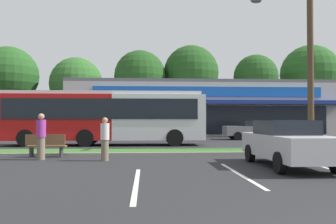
% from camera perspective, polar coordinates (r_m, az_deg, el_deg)
% --- Properties ---
extents(grass_median, '(56.00, 2.20, 0.12)m').
position_cam_1_polar(grass_median, '(17.28, 6.43, -6.19)').
color(grass_median, '#386B28').
rests_on(grass_median, ground_plane).
extents(curb_lip, '(56.00, 0.24, 0.12)m').
position_cam_1_polar(curb_lip, '(16.09, 7.19, -6.55)').
color(curb_lip, gray).
rests_on(curb_lip, ground_plane).
extents(parking_stripe_0, '(0.12, 4.80, 0.01)m').
position_cam_1_polar(parking_stripe_0, '(9.01, -5.05, -11.15)').
color(parking_stripe_0, silver).
rests_on(parking_stripe_0, ground_plane).
extents(parking_stripe_1, '(0.12, 4.80, 0.01)m').
position_cam_1_polar(parking_stripe_1, '(10.58, 11.29, -9.65)').
color(parking_stripe_1, silver).
rests_on(parking_stripe_1, ground_plane).
extents(storefront_building, '(26.72, 12.38, 5.39)m').
position_cam_1_polar(storefront_building, '(38.93, 5.10, 0.46)').
color(storefront_building, '#BCB7AD').
rests_on(storefront_building, ground_plane).
extents(tree_far_left, '(7.55, 7.55, 11.04)m').
position_cam_1_polar(tree_far_left, '(51.15, -23.94, 5.28)').
color(tree_far_left, '#473323').
rests_on(tree_far_left, ground_plane).
extents(tree_left, '(6.91, 6.91, 9.76)m').
position_cam_1_polar(tree_left, '(48.98, -14.36, 4.37)').
color(tree_left, '#473323').
rests_on(tree_left, ground_plane).
extents(tree_mid_left, '(6.50, 6.50, 10.29)m').
position_cam_1_polar(tree_mid_left, '(45.58, -4.47, 5.67)').
color(tree_mid_left, '#473323').
rests_on(tree_mid_left, ground_plane).
extents(tree_mid, '(7.12, 7.12, 11.20)m').
position_cam_1_polar(tree_mid, '(47.02, 3.69, 6.20)').
color(tree_mid, '#473323').
rests_on(tree_mid, ground_plane).
extents(tree_mid_right, '(5.81, 5.81, 10.10)m').
position_cam_1_polar(tree_mid_right, '(48.77, 13.76, 5.43)').
color(tree_mid_right, '#473323').
rests_on(tree_mid_right, ground_plane).
extents(tree_right, '(8.19, 8.19, 11.89)m').
position_cam_1_polar(tree_right, '(53.78, 21.65, 5.52)').
color(tree_right, '#473323').
rests_on(tree_right, ground_plane).
extents(utility_pole, '(3.12, 2.39, 10.66)m').
position_cam_1_polar(utility_pole, '(19.31, 21.24, 11.20)').
color(utility_pole, '#4C3826').
rests_on(utility_pole, ground_plane).
extents(city_bus, '(12.22, 2.70, 3.25)m').
position_cam_1_polar(city_bus, '(22.20, -10.16, -0.66)').
color(city_bus, '#B71414').
rests_on(city_bus, ground_plane).
extents(bus_stop_bench, '(1.60, 0.45, 0.95)m').
position_cam_1_polar(bus_stop_bench, '(15.76, -18.79, -4.99)').
color(bus_stop_bench, brown).
rests_on(bus_stop_bench, ground_plane).
extents(car_0, '(4.45, 2.01, 1.48)m').
position_cam_1_polar(car_0, '(27.97, 1.23, -2.84)').
color(car_0, '#B7B7BC').
rests_on(car_0, ground_plane).
extents(car_1, '(1.90, 4.79, 1.54)m').
position_cam_1_polar(car_1, '(12.56, 18.42, -4.64)').
color(car_1, '#B7B7BC').
rests_on(car_1, ground_plane).
extents(car_3, '(4.33, 1.90, 1.47)m').
position_cam_1_polar(car_3, '(28.98, 13.22, -2.75)').
color(car_3, slate).
rests_on(car_3, ground_plane).
extents(pedestrian_near_bench, '(0.33, 0.33, 1.64)m').
position_cam_1_polar(pedestrian_near_bench, '(13.81, -9.98, -4.24)').
color(pedestrian_near_bench, '#726651').
rests_on(pedestrian_near_bench, ground_plane).
extents(pedestrian_by_pole, '(0.36, 0.36, 1.80)m').
position_cam_1_polar(pedestrian_by_pole, '(14.80, -19.50, -3.69)').
color(pedestrian_by_pole, '#726651').
rests_on(pedestrian_by_pole, ground_plane).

